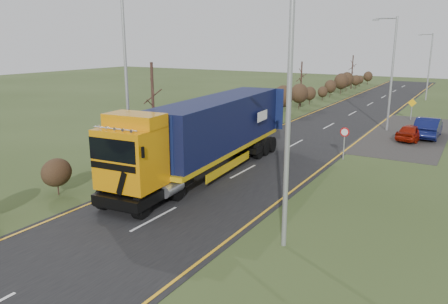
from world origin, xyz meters
TOP-DOWN VIEW (x-y plane):
  - ground at (0.00, 0.00)m, footprint 160.00×160.00m
  - road at (0.00, 10.00)m, footprint 8.00×120.00m
  - layby at (6.50, 20.00)m, footprint 6.00×18.00m
  - lane_markings at (0.00, 9.69)m, footprint 7.52×116.00m
  - hedgerow at (-6.00, 7.89)m, footprint 2.24×102.04m
  - lorry at (-1.58, 2.73)m, footprint 3.61×15.51m
  - car_red_hatchback at (7.14, 17.68)m, footprint 2.20×3.94m
  - car_blue_sedan at (8.03, 19.47)m, footprint 1.71×4.81m
  - streetlight_near at (5.55, -3.45)m, footprint 1.94×0.18m
  - streetlight_mid at (4.67, 20.61)m, footprint 1.96×0.18m
  - streetlight_far at (5.15, 43.23)m, footprint 1.76×0.18m
  - left_pole at (-5.20, 0.32)m, footprint 0.16×0.16m
  - speed_sign at (4.20, 9.55)m, footprint 0.57×0.10m
  - warning_board at (5.75, 26.93)m, footprint 0.78×0.11m

SIDE VIEW (x-z plane):
  - ground at x=0.00m, z-range 0.00..0.00m
  - road at x=0.00m, z-range 0.00..0.02m
  - layby at x=6.50m, z-range 0.00..0.02m
  - lane_markings at x=0.00m, z-range 0.03..0.03m
  - car_red_hatchback at x=7.14m, z-range 0.00..1.27m
  - car_blue_sedan at x=8.03m, z-range 0.00..1.58m
  - warning_board at x=5.75m, z-range 0.24..2.29m
  - speed_sign at x=4.20m, z-range 0.39..2.47m
  - hedgerow at x=-6.00m, z-range -1.41..4.64m
  - lorry at x=-1.58m, z-range 0.29..4.56m
  - streetlight_far at x=5.15m, z-range 0.40..8.61m
  - left_pole at x=-5.20m, z-range 0.00..9.96m
  - streetlight_near at x=5.55m, z-range 0.47..9.59m
  - streetlight_mid at x=4.67m, z-range 0.47..9.69m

